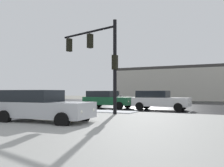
% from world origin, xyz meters
% --- Properties ---
extents(ground_plane, '(120.00, 120.00, 0.00)m').
position_xyz_m(ground_plane, '(0.00, 0.00, 0.00)').
color(ground_plane, slate).
extents(road_asphalt, '(44.00, 44.00, 0.02)m').
position_xyz_m(road_asphalt, '(0.00, 0.00, 0.01)').
color(road_asphalt, black).
rests_on(road_asphalt, ground_plane).
extents(sidewalk_corner, '(18.00, 18.00, 0.14)m').
position_xyz_m(sidewalk_corner, '(12.00, -12.00, 0.07)').
color(sidewalk_corner, '#9E9E99').
rests_on(sidewalk_corner, ground_plane).
extents(snow_strip_curbside, '(4.00, 1.60, 0.06)m').
position_xyz_m(snow_strip_curbside, '(5.00, -4.00, 0.17)').
color(snow_strip_curbside, white).
rests_on(snow_strip_curbside, sidewalk_corner).
extents(lane_markings, '(36.15, 36.15, 0.01)m').
position_xyz_m(lane_markings, '(1.20, -1.38, 0.02)').
color(lane_markings, silver).
rests_on(lane_markings, road_asphalt).
extents(traffic_signal_mast, '(4.87, 1.53, 5.86)m').
position_xyz_m(traffic_signal_mast, '(4.93, -5.02, 4.05)').
color(traffic_signal_mast, black).
rests_on(traffic_signal_mast, sidewalk_corner).
extents(fire_hydrant, '(0.48, 0.26, 0.79)m').
position_xyz_m(fire_hydrant, '(5.04, -8.43, 0.54)').
color(fire_hydrant, gold).
rests_on(fire_hydrant, sidewalk_corner).
extents(strip_building_background, '(20.77, 8.00, 5.94)m').
position_xyz_m(strip_building_background, '(4.28, 26.14, 2.97)').
color(strip_building_background, beige).
rests_on(strip_building_background, ground_plane).
extents(sedan_green, '(4.59, 2.14, 1.58)m').
position_xyz_m(sedan_green, '(2.54, 0.86, 0.85)').
color(sedan_green, '#195933').
rests_on(sedan_green, road_asphalt).
extents(sedan_grey, '(4.68, 2.44, 1.58)m').
position_xyz_m(sedan_grey, '(-2.64, 10.83, 0.85)').
color(sedan_grey, slate).
rests_on(sedan_grey, road_asphalt).
extents(sedan_silver, '(4.64, 2.28, 1.58)m').
position_xyz_m(sedan_silver, '(4.60, -10.05, 0.85)').
color(sedan_silver, '#B7BABF').
rests_on(sedan_silver, road_asphalt).
extents(sedan_navy, '(2.22, 4.61, 1.58)m').
position_xyz_m(sedan_navy, '(-13.70, 6.92, 0.85)').
color(sedan_navy, '#141E47').
rests_on(sedan_navy, road_asphalt).
extents(sedan_white, '(4.56, 2.08, 1.58)m').
position_xyz_m(sedan_white, '(7.48, 0.53, 0.85)').
color(sedan_white, white).
rests_on(sedan_white, road_asphalt).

